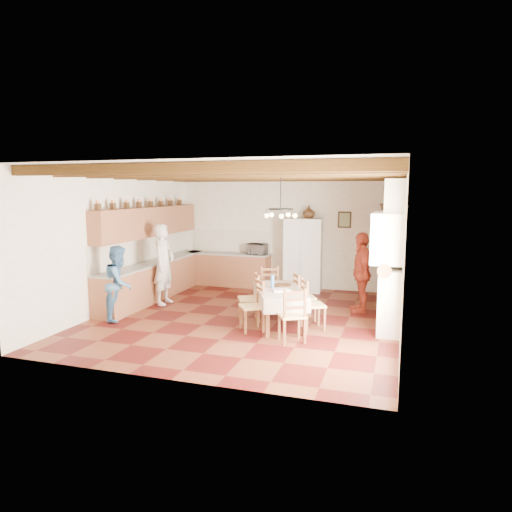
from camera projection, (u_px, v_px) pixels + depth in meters
The scene contains 31 objects.
floor at pixel (247, 318), 9.37m from camera, with size 6.00×6.50×0.02m, color #46100E.
ceiling at pixel (246, 169), 8.94m from camera, with size 6.00×6.50×0.02m, color silver.
wall_back at pixel (286, 232), 12.23m from camera, with size 6.00×0.02×3.00m, color beige.
wall_front at pixel (168, 273), 6.08m from camera, with size 6.00×0.02×3.00m, color beige.
wall_left at pixel (118, 241), 10.06m from camera, with size 0.02×6.50×3.00m, color beige.
wall_right at pixel (404, 252), 8.25m from camera, with size 0.02×6.50×3.00m, color beige.
ceiling_beams at pixel (247, 174), 8.95m from camera, with size 6.00×6.30×0.16m, color #351E0B, non-canonical shape.
lower_cabinets_left at pixel (156, 280), 11.11m from camera, with size 0.60×4.30×0.86m, color brown.
lower_cabinets_back at pixel (228, 270), 12.56m from camera, with size 2.30×0.60×0.86m, color brown.
countertop_left at pixel (156, 262), 11.05m from camera, with size 0.62×4.30×0.04m, color gray.
countertop_back at pixel (228, 254), 12.49m from camera, with size 2.34×0.62×0.04m, color gray.
backsplash_left at pixel (145, 248), 11.09m from camera, with size 0.03×4.30×0.60m, color silver.
backsplash_back at pixel (232, 241), 12.71m from camera, with size 2.30×0.03×0.60m, color silver.
upper_cabinets at pixel (150, 222), 10.95m from camera, with size 0.35×4.20×0.70m, color brown.
fireplace at pixel (387, 255), 8.54m from camera, with size 0.56×1.60×2.80m, color beige, non-canonical shape.
wall_picture at pixel (345, 220), 11.68m from camera, with size 0.34×0.03×0.42m, color #322416.
refrigerator at pixel (303, 255), 11.85m from camera, with size 0.94×0.78×1.89m, color white.
hutch at pixel (391, 253), 10.66m from camera, with size 0.53×1.26×2.28m, color #3C2813, non-canonical shape.
dining_table at pixel (280, 293), 8.80m from camera, with size 1.43×1.83×0.72m.
chandelier at pixel (280, 209), 8.56m from camera, with size 0.47×0.47×0.03m, color black.
chair_left_near at pixel (252, 305), 8.46m from camera, with size 0.42×0.40×0.96m, color brown, non-canonical shape.
chair_left_far at pixel (249, 298), 9.08m from camera, with size 0.42×0.40×0.96m, color brown, non-canonical shape.
chair_right_near at pixel (313, 304), 8.58m from camera, with size 0.42×0.40×0.96m, color brown, non-canonical shape.
chair_right_far at pixel (305, 296), 9.19m from camera, with size 0.42×0.40×0.96m, color brown, non-canonical shape.
chair_end_near at pixel (292, 314), 7.85m from camera, with size 0.42×0.40×0.96m, color brown, non-canonical shape.
chair_end_far at pixel (271, 290), 9.79m from camera, with size 0.42×0.40×0.96m, color brown, non-canonical shape.
person_man at pixel (164, 264), 10.42m from camera, with size 0.68×0.44×1.85m, color beige.
person_woman_blue at pixel (119, 283), 9.15m from camera, with size 0.74×0.57×1.51m, color teal.
person_woman_red at pixel (361, 272), 9.75m from camera, with size 1.01×0.42×1.72m, color #A23322.
microwave at pixel (257, 249), 12.22m from camera, with size 0.50×0.34×0.28m, color silver.
fridge_vase at pixel (309, 212), 11.65m from camera, with size 0.31×0.31×0.33m, color #3C2813.
Camera 1 is at (2.95, -8.60, 2.60)m, focal length 32.00 mm.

